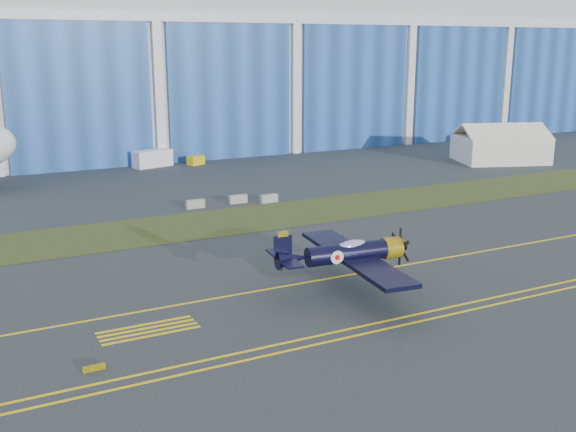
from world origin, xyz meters
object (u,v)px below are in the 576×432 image
warbird (347,253)px  shipping_container (152,158)px  tent (501,142)px  tug (196,160)px

warbird → shipping_container: size_ratio=2.65×
tent → shipping_container: 50.91m
warbird → tent: size_ratio=0.99×
tug → shipping_container: bearing=147.0°
tent → tug: 44.91m
warbird → tug: (7.91, 54.09, -2.18)m
warbird → tent: tent is taller
tent → shipping_container: (-47.19, 19.03, -1.69)m
shipping_container → tent: bearing=-37.4°
shipping_container → tug: size_ratio=2.41×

